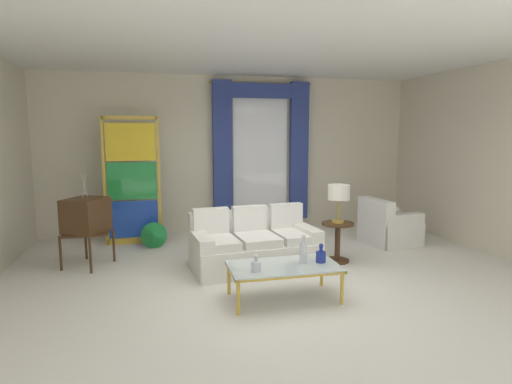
{
  "coord_description": "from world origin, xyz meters",
  "views": [
    {
      "loc": [
        -1.47,
        -5.09,
        1.92
      ],
      "look_at": [
        -0.04,
        0.9,
        1.05
      ],
      "focal_mm": 29.46,
      "sensor_mm": 36.0,
      "label": 1
    }
  ],
  "objects_px": {
    "couch_white_long": "(253,246)",
    "bottle_crystal_tall": "(303,252)",
    "vintage_tv": "(86,217)",
    "stained_glass_divider": "(132,183)",
    "table_lamp_brass": "(339,194)",
    "armchair_white": "(387,227)",
    "bottle_blue_decanter": "(256,265)",
    "coffee_table": "(284,268)",
    "peacock_figurine": "(154,236)",
    "bottle_amber_squat": "(321,256)",
    "round_side_table": "(338,238)"
  },
  "relations": [
    {
      "from": "bottle_amber_squat",
      "to": "bottle_crystal_tall",
      "type": "bearing_deg",
      "value": 173.24
    },
    {
      "from": "vintage_tv",
      "to": "stained_glass_divider",
      "type": "height_order",
      "value": "stained_glass_divider"
    },
    {
      "from": "bottle_amber_squat",
      "to": "peacock_figurine",
      "type": "height_order",
      "value": "bottle_amber_squat"
    },
    {
      "from": "vintage_tv",
      "to": "stained_glass_divider",
      "type": "bearing_deg",
      "value": 62.39
    },
    {
      "from": "armchair_white",
      "to": "stained_glass_divider",
      "type": "height_order",
      "value": "stained_glass_divider"
    },
    {
      "from": "vintage_tv",
      "to": "stained_glass_divider",
      "type": "xyz_separation_m",
      "value": [
        0.59,
        1.14,
        0.33
      ]
    },
    {
      "from": "bottle_blue_decanter",
      "to": "bottle_crystal_tall",
      "type": "distance_m",
      "value": 0.63
    },
    {
      "from": "couch_white_long",
      "to": "round_side_table",
      "type": "height_order",
      "value": "couch_white_long"
    },
    {
      "from": "armchair_white",
      "to": "table_lamp_brass",
      "type": "height_order",
      "value": "table_lamp_brass"
    },
    {
      "from": "armchair_white",
      "to": "bottle_amber_squat",
      "type": "bearing_deg",
      "value": -136.24
    },
    {
      "from": "couch_white_long",
      "to": "bottle_crystal_tall",
      "type": "xyz_separation_m",
      "value": [
        0.32,
        -1.24,
        0.24
      ]
    },
    {
      "from": "stained_glass_divider",
      "to": "vintage_tv",
      "type": "bearing_deg",
      "value": -117.61
    },
    {
      "from": "couch_white_long",
      "to": "bottle_blue_decanter",
      "type": "bearing_deg",
      "value": -101.78
    },
    {
      "from": "couch_white_long",
      "to": "peacock_figurine",
      "type": "relative_size",
      "value": 3.06
    },
    {
      "from": "couch_white_long",
      "to": "bottle_blue_decanter",
      "type": "distance_m",
      "value": 1.44
    },
    {
      "from": "round_side_table",
      "to": "stained_glass_divider",
      "type": "bearing_deg",
      "value": 149.39
    },
    {
      "from": "bottle_blue_decanter",
      "to": "table_lamp_brass",
      "type": "height_order",
      "value": "table_lamp_brass"
    },
    {
      "from": "bottle_blue_decanter",
      "to": "bottle_crystal_tall",
      "type": "height_order",
      "value": "bottle_crystal_tall"
    },
    {
      "from": "couch_white_long",
      "to": "vintage_tv",
      "type": "bearing_deg",
      "value": 166.18
    },
    {
      "from": "bottle_blue_decanter",
      "to": "table_lamp_brass",
      "type": "distance_m",
      "value": 2.13
    },
    {
      "from": "bottle_amber_squat",
      "to": "bottle_blue_decanter",
      "type": "bearing_deg",
      "value": -170.24
    },
    {
      "from": "bottle_blue_decanter",
      "to": "stained_glass_divider",
      "type": "bearing_deg",
      "value": 114.83
    },
    {
      "from": "coffee_table",
      "to": "stained_glass_divider",
      "type": "distance_m",
      "value": 3.54
    },
    {
      "from": "bottle_amber_squat",
      "to": "armchair_white",
      "type": "bearing_deg",
      "value": 43.76
    },
    {
      "from": "armchair_white",
      "to": "bottle_crystal_tall",
      "type": "bearing_deg",
      "value": -139.4
    },
    {
      "from": "vintage_tv",
      "to": "bottle_crystal_tall",
      "type": "bearing_deg",
      "value": -34.42
    },
    {
      "from": "bottle_blue_decanter",
      "to": "bottle_amber_squat",
      "type": "distance_m",
      "value": 0.83
    },
    {
      "from": "couch_white_long",
      "to": "bottle_blue_decanter",
      "type": "relative_size",
      "value": 9.1
    },
    {
      "from": "couch_white_long",
      "to": "coffee_table",
      "type": "distance_m",
      "value": 1.27
    },
    {
      "from": "table_lamp_brass",
      "to": "bottle_crystal_tall",
      "type": "bearing_deg",
      "value": -129.62
    },
    {
      "from": "stained_glass_divider",
      "to": "table_lamp_brass",
      "type": "distance_m",
      "value": 3.5
    },
    {
      "from": "couch_white_long",
      "to": "stained_glass_divider",
      "type": "xyz_separation_m",
      "value": [
        -1.73,
        1.71,
        0.75
      ]
    },
    {
      "from": "bottle_amber_squat",
      "to": "coffee_table",
      "type": "bearing_deg",
      "value": -179.58
    },
    {
      "from": "couch_white_long",
      "to": "round_side_table",
      "type": "distance_m",
      "value": 1.28
    },
    {
      "from": "bottle_crystal_tall",
      "to": "table_lamp_brass",
      "type": "bearing_deg",
      "value": 50.38
    },
    {
      "from": "coffee_table",
      "to": "peacock_figurine",
      "type": "relative_size",
      "value": 2.11
    },
    {
      "from": "couch_white_long",
      "to": "armchair_white",
      "type": "distance_m",
      "value": 2.65
    },
    {
      "from": "bottle_amber_squat",
      "to": "table_lamp_brass",
      "type": "height_order",
      "value": "table_lamp_brass"
    },
    {
      "from": "bottle_blue_decanter",
      "to": "vintage_tv",
      "type": "relative_size",
      "value": 0.15
    },
    {
      "from": "bottle_crystal_tall",
      "to": "armchair_white",
      "type": "xyz_separation_m",
      "value": [
        2.24,
        1.92,
        -0.26
      ]
    },
    {
      "from": "bottle_crystal_tall",
      "to": "stained_glass_divider",
      "type": "distance_m",
      "value": 3.62
    },
    {
      "from": "round_side_table",
      "to": "table_lamp_brass",
      "type": "xyz_separation_m",
      "value": [
        0.0,
        0.0,
        0.67
      ]
    },
    {
      "from": "coffee_table",
      "to": "round_side_table",
      "type": "height_order",
      "value": "round_side_table"
    },
    {
      "from": "vintage_tv",
      "to": "bottle_blue_decanter",
      "type": "bearing_deg",
      "value": -44.17
    },
    {
      "from": "coffee_table",
      "to": "peacock_figurine",
      "type": "distance_m",
      "value": 2.94
    },
    {
      "from": "round_side_table",
      "to": "couch_white_long",
      "type": "bearing_deg",
      "value": 176.71
    },
    {
      "from": "round_side_table",
      "to": "armchair_white",
      "type": "bearing_deg",
      "value": 30.63
    },
    {
      "from": "bottle_blue_decanter",
      "to": "bottle_amber_squat",
      "type": "xyz_separation_m",
      "value": [
        0.82,
        0.14,
        0.01
      ]
    },
    {
      "from": "armchair_white",
      "to": "bottle_blue_decanter",
      "type": "bearing_deg",
      "value": -143.79
    },
    {
      "from": "couch_white_long",
      "to": "bottle_amber_squat",
      "type": "height_order",
      "value": "couch_white_long"
    }
  ]
}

